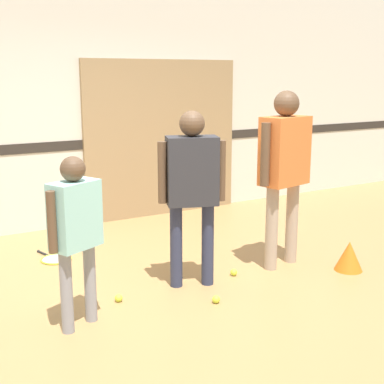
# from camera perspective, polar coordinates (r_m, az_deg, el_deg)

# --- Properties ---
(ground_plane) EXTENTS (16.00, 16.00, 0.00)m
(ground_plane) POSITION_cam_1_polar(r_m,az_deg,el_deg) (4.89, -1.73, -10.18)
(ground_plane) COLOR #A87F4C
(wall_back) EXTENTS (16.00, 0.07, 3.20)m
(wall_back) POSITION_cam_1_polar(r_m,az_deg,el_deg) (6.79, -11.99, 9.78)
(wall_back) COLOR silver
(wall_back) RESTS_ON ground_plane
(wall_panel) EXTENTS (2.22, 0.05, 2.07)m
(wall_panel) POSITION_cam_1_polar(r_m,az_deg,el_deg) (7.21, -3.14, 5.71)
(wall_panel) COLOR #9E7F56
(wall_panel) RESTS_ON ground_plane
(person_instructor) EXTENTS (0.57, 0.38, 1.58)m
(person_instructor) POSITION_cam_1_polar(r_m,az_deg,el_deg) (4.67, 0.00, 1.29)
(person_instructor) COLOR #2D334C
(person_instructor) RESTS_ON ground_plane
(person_student_left) EXTENTS (0.46, 0.34, 1.31)m
(person_student_left) POSITION_cam_1_polar(r_m,az_deg,el_deg) (4.01, -12.33, -3.34)
(person_student_left) COLOR gray
(person_student_left) RESTS_ON ground_plane
(person_student_right) EXTENTS (0.65, 0.36, 1.73)m
(person_student_right) POSITION_cam_1_polar(r_m,az_deg,el_deg) (5.25, 9.83, 3.39)
(person_student_right) COLOR tan
(person_student_right) RESTS_ON ground_plane
(racket_spare_on_floor) EXTENTS (0.39, 0.55, 0.03)m
(racket_spare_on_floor) POSITION_cam_1_polar(r_m,az_deg,el_deg) (5.76, -14.39, -6.91)
(racket_spare_on_floor) COLOR #C6D838
(racket_spare_on_floor) RESTS_ON ground_plane
(tennis_ball_near_instructor) EXTENTS (0.07, 0.07, 0.07)m
(tennis_ball_near_instructor) POSITION_cam_1_polar(r_m,az_deg,el_deg) (4.58, 2.58, -11.37)
(tennis_ball_near_instructor) COLOR #CCE038
(tennis_ball_near_instructor) RESTS_ON ground_plane
(tennis_ball_by_spare_racket) EXTENTS (0.07, 0.07, 0.07)m
(tennis_ball_by_spare_racket) POSITION_cam_1_polar(r_m,az_deg,el_deg) (6.00, -14.60, -5.91)
(tennis_ball_by_spare_racket) COLOR #CCE038
(tennis_ball_by_spare_racket) RESTS_ON ground_plane
(tennis_ball_stray_left) EXTENTS (0.07, 0.07, 0.07)m
(tennis_ball_stray_left) POSITION_cam_1_polar(r_m,az_deg,el_deg) (4.64, -7.83, -11.15)
(tennis_ball_stray_left) COLOR #CCE038
(tennis_ball_stray_left) RESTS_ON ground_plane
(tennis_ball_stray_right) EXTENTS (0.07, 0.07, 0.07)m
(tennis_ball_stray_right) POSITION_cam_1_polar(r_m,az_deg,el_deg) (5.17, 4.48, -8.54)
(tennis_ball_stray_right) COLOR #CCE038
(tennis_ball_stray_right) RESTS_ON ground_plane
(training_cone) EXTENTS (0.27, 0.27, 0.29)m
(training_cone) POSITION_cam_1_polar(r_m,az_deg,el_deg) (5.47, 16.40, -6.56)
(training_cone) COLOR orange
(training_cone) RESTS_ON ground_plane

